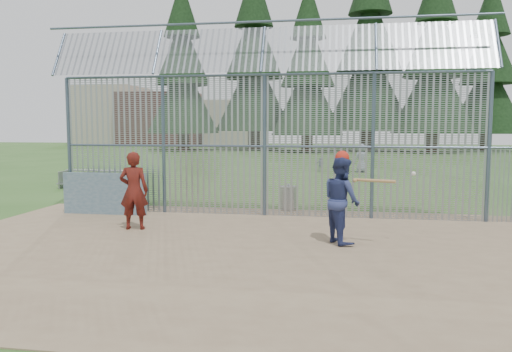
% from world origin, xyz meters
% --- Properties ---
extents(ground, '(120.00, 120.00, 0.00)m').
position_xyz_m(ground, '(0.00, 0.00, 0.00)').
color(ground, '#2D511E').
rests_on(ground, ground).
extents(dirt_infield, '(14.00, 10.00, 0.02)m').
position_xyz_m(dirt_infield, '(0.00, -0.50, 0.01)').
color(dirt_infield, '#756047').
rests_on(dirt_infield, ground).
extents(dugout_wall, '(2.50, 0.12, 1.20)m').
position_xyz_m(dugout_wall, '(-4.60, 2.90, 0.62)').
color(dugout_wall, '#38566B').
rests_on(dugout_wall, dirt_infield).
extents(batter, '(1.06, 1.15, 1.89)m').
position_xyz_m(batter, '(2.15, 0.42, 0.97)').
color(batter, navy).
rests_on(batter, dirt_infield).
extents(onlooker, '(0.77, 0.57, 1.93)m').
position_xyz_m(onlooker, '(-2.90, 1.05, 0.99)').
color(onlooker, maroon).
rests_on(onlooker, dirt_infield).
extents(bg_kid_standing, '(0.92, 0.81, 1.58)m').
position_xyz_m(bg_kid_standing, '(3.32, 17.51, 0.79)').
color(bg_kid_standing, slate).
rests_on(bg_kid_standing, ground).
extents(bg_kid_seated, '(0.47, 0.20, 0.79)m').
position_xyz_m(bg_kid_seated, '(1.09, 17.78, 0.39)').
color(bg_kid_seated, slate).
rests_on(bg_kid_seated, ground).
extents(batting_gear, '(1.69, 0.46, 0.67)m').
position_xyz_m(batting_gear, '(2.27, 0.40, 1.82)').
color(batting_gear, '#AE2417').
rests_on(batting_gear, ground).
extents(trash_can, '(0.56, 0.56, 0.82)m').
position_xyz_m(trash_can, '(0.58, 4.57, 0.38)').
color(trash_can, gray).
rests_on(trash_can, ground).
extents(bleacher, '(3.00, 0.95, 0.72)m').
position_xyz_m(bleacher, '(-7.82, 8.64, 0.41)').
color(bleacher, gray).
rests_on(bleacher, ground).
extents(backstop_fence, '(20.09, 0.81, 5.30)m').
position_xyz_m(backstop_fence, '(1.81, 3.43, 2.36)').
color(backstop_fence, '#47566B').
rests_on(backstop_fence, ground).
extents(conifer_row, '(38.48, 12.26, 20.20)m').
position_xyz_m(conifer_row, '(1.93, 41.51, 10.83)').
color(conifer_row, '#332319').
rests_on(conifer_row, ground).
extents(distant_buildings, '(26.50, 10.50, 8.00)m').
position_xyz_m(distant_buildings, '(-23.18, 56.49, 3.60)').
color(distant_buildings, brown).
rests_on(distant_buildings, ground).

